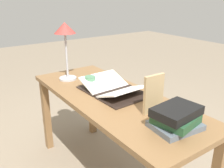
# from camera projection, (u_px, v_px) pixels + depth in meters

# --- Properties ---
(reading_desk) EXTENTS (1.58, 0.61, 0.75)m
(reading_desk) POSITION_uv_depth(u_px,v_px,m) (113.00, 109.00, 1.87)
(reading_desk) COLOR brown
(reading_desk) RESTS_ON ground_plane
(open_book) EXTENTS (0.53, 0.38, 0.09)m
(open_book) POSITION_uv_depth(u_px,v_px,m) (113.00, 89.00, 1.90)
(open_book) COLOR black
(open_book) RESTS_ON reading_desk
(book_stack_tall) EXTENTS (0.24, 0.28, 0.13)m
(book_stack_tall) POSITION_uv_depth(u_px,v_px,m) (176.00, 118.00, 1.38)
(book_stack_tall) COLOR slate
(book_stack_tall) RESTS_ON reading_desk
(book_standing_upright) EXTENTS (0.02, 0.15, 0.25)m
(book_standing_upright) POSITION_uv_depth(u_px,v_px,m) (154.00, 94.00, 1.55)
(book_standing_upright) COLOR tan
(book_standing_upright) RESTS_ON reading_desk
(reading_lamp) EXTENTS (0.18, 0.18, 0.49)m
(reading_lamp) POSITION_uv_depth(u_px,v_px,m) (65.00, 35.00, 2.05)
(reading_lamp) COLOR #ADADB2
(reading_lamp) RESTS_ON reading_desk
(coffee_mug) EXTENTS (0.09, 0.11, 0.09)m
(coffee_mug) POSITION_uv_depth(u_px,v_px,m) (90.00, 82.00, 1.98)
(coffee_mug) COLOR #4C7F5B
(coffee_mug) RESTS_ON reading_desk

